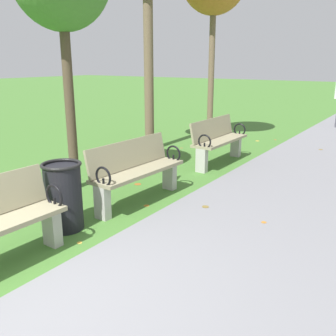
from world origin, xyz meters
TOP-DOWN VIEW (x-y plane):
  - ground_plane at (0.00, 0.00)m, footprint 80.00×80.00m
  - park_bench_2 at (-0.50, 2.46)m, footprint 0.54×1.62m
  - park_bench_3 at (-0.50, 5.07)m, footprint 0.49×1.61m
  - trash_bin at (-0.65, 1.24)m, footprint 0.48×0.48m
  - scattered_leaves at (-0.37, 3.10)m, footprint 3.65×9.92m

SIDE VIEW (x-z plane):
  - ground_plane at x=0.00m, z-range 0.00..0.00m
  - scattered_leaves at x=-0.37m, z-range 0.00..0.02m
  - trash_bin at x=-0.65m, z-range 0.00..0.84m
  - park_bench_2 at x=-0.50m, z-range 0.04..0.93m
  - park_bench_3 at x=-0.50m, z-range 0.04..0.93m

